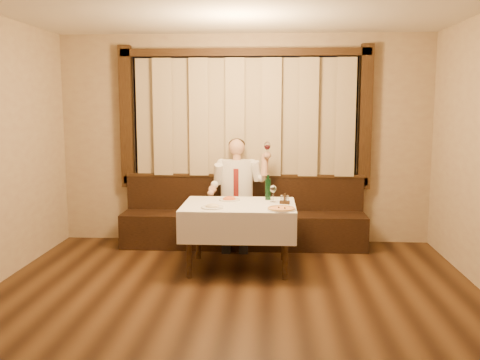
# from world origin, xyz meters

# --- Properties ---
(room) EXTENTS (5.01, 6.01, 2.81)m
(room) POSITION_xyz_m (-0.00, 0.97, 1.50)
(room) COLOR black
(room) RESTS_ON ground
(banquette) EXTENTS (3.20, 0.61, 0.94)m
(banquette) POSITION_xyz_m (0.00, 2.72, 0.31)
(banquette) COLOR black
(banquette) RESTS_ON ground
(dining_table) EXTENTS (1.27, 0.97, 0.76)m
(dining_table) POSITION_xyz_m (0.00, 1.70, 0.65)
(dining_table) COLOR black
(dining_table) RESTS_ON ground
(pizza) EXTENTS (0.31, 0.31, 0.03)m
(pizza) POSITION_xyz_m (0.47, 1.37, 0.77)
(pizza) COLOR white
(pizza) RESTS_ON dining_table
(pasta_red) EXTENTS (0.25, 0.25, 0.08)m
(pasta_red) POSITION_xyz_m (-0.13, 1.91, 0.79)
(pasta_red) COLOR white
(pasta_red) RESTS_ON dining_table
(pasta_cream) EXTENTS (0.24, 0.24, 0.08)m
(pasta_cream) POSITION_xyz_m (-0.27, 1.44, 0.79)
(pasta_cream) COLOR white
(pasta_cream) RESTS_ON dining_table
(green_bottle) EXTENTS (0.07, 0.07, 0.31)m
(green_bottle) POSITION_xyz_m (0.32, 1.98, 0.89)
(green_bottle) COLOR #0D3D1D
(green_bottle) RESTS_ON dining_table
(table_wine_glass) EXTENTS (0.08, 0.08, 0.20)m
(table_wine_glass) POSITION_xyz_m (0.38, 1.82, 0.90)
(table_wine_glass) COLOR white
(table_wine_glass) RESTS_ON dining_table
(cruet_caddy) EXTENTS (0.12, 0.08, 0.12)m
(cruet_caddy) POSITION_xyz_m (0.52, 1.72, 0.80)
(cruet_caddy) COLOR black
(cruet_caddy) RESTS_ON dining_table
(seated_man) EXTENTS (0.79, 0.59, 1.43)m
(seated_man) POSITION_xyz_m (-0.08, 2.63, 0.83)
(seated_man) COLOR black
(seated_man) RESTS_ON ground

